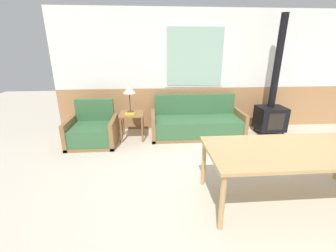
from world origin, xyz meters
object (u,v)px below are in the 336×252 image
(side_table, at_px, (132,118))
(table_lamp, at_px, (129,90))
(dining_table, at_px, (296,153))
(armchair, at_px, (93,132))
(couch, at_px, (197,124))
(wood_stove, at_px, (272,107))

(side_table, distance_m, table_lamp, 0.58)
(side_table, bearing_deg, dining_table, -46.41)
(armchair, relative_size, side_table, 1.67)
(couch, bearing_deg, wood_stove, 0.06)
(side_table, height_order, wood_stove, wood_stove)
(couch, distance_m, wood_stove, 1.73)
(armchair, height_order, table_lamp, table_lamp)
(side_table, xyz_separation_m, wood_stove, (3.12, 0.07, 0.15))
(armchair, height_order, wood_stove, wood_stove)
(armchair, xyz_separation_m, dining_table, (2.96, -2.06, 0.42))
(couch, xyz_separation_m, side_table, (-1.42, -0.07, 0.21))
(armchair, distance_m, dining_table, 3.63)
(side_table, height_order, dining_table, dining_table)
(table_lamp, bearing_deg, side_table, -70.13)
(couch, relative_size, armchair, 2.11)
(couch, distance_m, armchair, 2.23)
(table_lamp, xyz_separation_m, wood_stove, (3.15, -0.01, -0.42))
(couch, distance_m, side_table, 1.44)
(wood_stove, bearing_deg, armchair, -175.77)
(couch, bearing_deg, table_lamp, 179.35)
(table_lamp, bearing_deg, wood_stove, -0.27)
(wood_stove, bearing_deg, side_table, -178.66)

